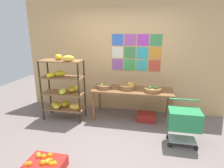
% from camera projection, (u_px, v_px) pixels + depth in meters
% --- Properties ---
extents(ground, '(9.34, 9.34, 0.00)m').
position_uv_depth(ground, '(108.00, 146.00, 3.31)').
color(ground, slate).
extents(back_wall_with_art, '(4.90, 0.07, 2.70)m').
position_uv_depth(back_wall_with_art, '(123.00, 57.00, 4.53)').
color(back_wall_with_art, '#DCAF72').
rests_on(back_wall_with_art, ground).
extents(banana_shelf_unit, '(0.92, 0.48, 1.49)m').
position_uv_depth(banana_shelf_unit, '(63.00, 88.00, 4.16)').
color(banana_shelf_unit, '#372815').
rests_on(banana_shelf_unit, ground).
extents(display_table, '(1.77, 0.65, 0.72)m').
position_uv_depth(display_table, '(132.00, 93.00, 4.18)').
color(display_table, brown).
rests_on(display_table, ground).
extents(fruit_basket_centre, '(0.36, 0.36, 0.15)m').
position_uv_depth(fruit_basket_centre, '(153.00, 89.00, 3.95)').
color(fruit_basket_centre, '#A36D40').
rests_on(fruit_basket_centre, display_table).
extents(fruit_basket_back_left, '(0.39, 0.39, 0.16)m').
position_uv_depth(fruit_basket_back_left, '(128.00, 86.00, 4.15)').
color(fruit_basket_back_left, olive).
rests_on(fruit_basket_back_left, display_table).
extents(fruit_basket_right, '(0.34, 0.34, 0.12)m').
position_uv_depth(fruit_basket_right, '(104.00, 86.00, 4.20)').
color(fruit_basket_right, '#946646').
rests_on(fruit_basket_right, display_table).
extents(produce_crate_under_table, '(0.41, 0.30, 0.18)m').
position_uv_depth(produce_crate_under_table, '(146.00, 117.00, 4.23)').
color(produce_crate_under_table, '#AA251F').
rests_on(produce_crate_under_table, ground).
extents(orange_crate_foreground, '(0.54, 0.38, 0.23)m').
position_uv_depth(orange_crate_foreground, '(46.00, 165.00, 2.71)').
color(orange_crate_foreground, red).
rests_on(orange_crate_foreground, ground).
extents(shopping_cart, '(0.54, 0.42, 0.79)m').
position_uv_depth(shopping_cart, '(184.00, 121.00, 3.25)').
color(shopping_cart, black).
rests_on(shopping_cart, ground).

